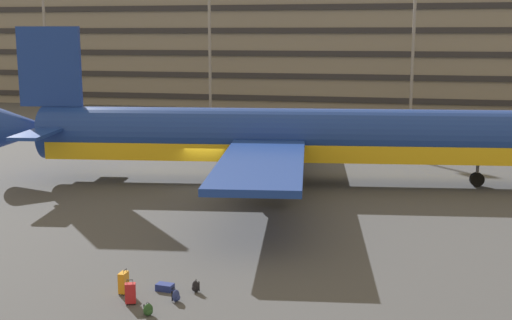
{
  "coord_description": "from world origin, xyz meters",
  "views": [
    {
      "loc": [
        12.07,
        -39.5,
        9.54
      ],
      "look_at": [
        4.58,
        -5.84,
        3.0
      ],
      "focal_mm": 46.65,
      "sensor_mm": 36.0,
      "label": 1
    }
  ],
  "objects_px": {
    "suitcase_black": "(165,287)",
    "backpack_teal": "(196,287)",
    "suitcase_scuffed": "(130,293)",
    "suitcase_orange": "(124,282)",
    "backpack_large": "(176,296)",
    "backpack_upright": "(148,310)",
    "airliner": "(280,137)"
  },
  "relations": [
    {
      "from": "suitcase_black",
      "to": "suitcase_orange",
      "type": "relative_size",
      "value": 0.75
    },
    {
      "from": "airliner",
      "to": "suitcase_orange",
      "type": "xyz_separation_m",
      "value": [
        -2.24,
        -19.75,
        -2.57
      ]
    },
    {
      "from": "airliner",
      "to": "backpack_large",
      "type": "distance_m",
      "value": 20.27
    },
    {
      "from": "backpack_teal",
      "to": "backpack_large",
      "type": "bearing_deg",
      "value": -112.31
    },
    {
      "from": "suitcase_black",
      "to": "backpack_teal",
      "type": "distance_m",
      "value": 1.19
    },
    {
      "from": "airliner",
      "to": "backpack_upright",
      "type": "height_order",
      "value": "airliner"
    },
    {
      "from": "suitcase_scuffed",
      "to": "suitcase_black",
      "type": "bearing_deg",
      "value": 63.26
    },
    {
      "from": "backpack_large",
      "to": "backpack_teal",
      "type": "xyz_separation_m",
      "value": [
        0.41,
        1.01,
        0.0
      ]
    },
    {
      "from": "backpack_large",
      "to": "suitcase_black",
      "type": "bearing_deg",
      "value": 129.6
    },
    {
      "from": "suitcase_black",
      "to": "backpack_large",
      "type": "bearing_deg",
      "value": -50.4
    },
    {
      "from": "suitcase_orange",
      "to": "backpack_teal",
      "type": "bearing_deg",
      "value": 14.71
    },
    {
      "from": "airliner",
      "to": "suitcase_orange",
      "type": "distance_m",
      "value": 20.04
    },
    {
      "from": "suitcase_black",
      "to": "backpack_upright",
      "type": "xyz_separation_m",
      "value": [
        0.24,
        -2.31,
        0.08
      ]
    },
    {
      "from": "airliner",
      "to": "suitcase_black",
      "type": "height_order",
      "value": "airliner"
    },
    {
      "from": "suitcase_scuffed",
      "to": "backpack_large",
      "type": "bearing_deg",
      "value": 20.15
    },
    {
      "from": "suitcase_orange",
      "to": "suitcase_scuffed",
      "type": "height_order",
      "value": "suitcase_scuffed"
    },
    {
      "from": "backpack_large",
      "to": "backpack_upright",
      "type": "distance_m",
      "value": 1.48
    },
    {
      "from": "suitcase_black",
      "to": "suitcase_scuffed",
      "type": "bearing_deg",
      "value": -116.74
    },
    {
      "from": "suitcase_black",
      "to": "backpack_large",
      "type": "height_order",
      "value": "backpack_large"
    },
    {
      "from": "suitcase_black",
      "to": "backpack_teal",
      "type": "xyz_separation_m",
      "value": [
        1.19,
        0.08,
        0.09
      ]
    },
    {
      "from": "backpack_large",
      "to": "suitcase_orange",
      "type": "bearing_deg",
      "value": 171.38
    },
    {
      "from": "airliner",
      "to": "suitcase_black",
      "type": "relative_size",
      "value": 53.37
    },
    {
      "from": "suitcase_orange",
      "to": "backpack_large",
      "type": "height_order",
      "value": "suitcase_orange"
    },
    {
      "from": "suitcase_black",
      "to": "suitcase_scuffed",
      "type": "relative_size",
      "value": 0.74
    },
    {
      "from": "suitcase_scuffed",
      "to": "backpack_large",
      "type": "distance_m",
      "value": 1.63
    },
    {
      "from": "backpack_upright",
      "to": "suitcase_black",
      "type": "bearing_deg",
      "value": 96.05
    },
    {
      "from": "suitcase_orange",
      "to": "backpack_teal",
      "type": "height_order",
      "value": "suitcase_orange"
    },
    {
      "from": "airliner",
      "to": "suitcase_orange",
      "type": "relative_size",
      "value": 40.01
    },
    {
      "from": "backpack_large",
      "to": "backpack_upright",
      "type": "height_order",
      "value": "backpack_large"
    },
    {
      "from": "suitcase_orange",
      "to": "suitcase_black",
      "type": "bearing_deg",
      "value": 23.23
    },
    {
      "from": "suitcase_scuffed",
      "to": "backpack_teal",
      "type": "height_order",
      "value": "suitcase_scuffed"
    },
    {
      "from": "suitcase_black",
      "to": "backpack_teal",
      "type": "height_order",
      "value": "backpack_teal"
    }
  ]
}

